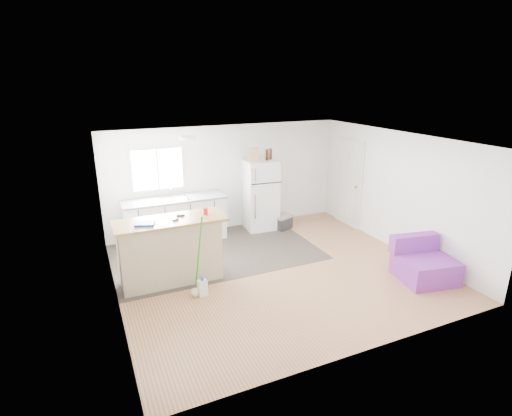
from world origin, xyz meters
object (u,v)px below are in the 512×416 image
at_px(kitchen_cabinets, 175,219).
at_px(red_cup, 206,211).
at_px(refrigerator, 260,195).
at_px(bottle_right, 271,154).
at_px(mop, 196,282).
at_px(blue_tray, 145,224).
at_px(peninsula, 170,250).
at_px(cleaner_jug, 202,288).
at_px(cooler, 283,222).
at_px(cardboard_box, 254,155).
at_px(purple_seat, 423,264).
at_px(bottle_left, 267,155).

distance_m(kitchen_cabinets, red_cup, 1.89).
xyz_separation_m(refrigerator, red_cup, (-1.85, -1.73, 0.38)).
bearing_deg(bottle_right, mop, -136.39).
bearing_deg(blue_tray, refrigerator, 32.13).
xyz_separation_m(peninsula, cleaner_jug, (0.34, -0.70, -0.43)).
relative_size(peninsula, red_cup, 15.40).
distance_m(cooler, bottle_right, 1.62).
height_order(cleaner_jug, mop, mop).
distance_m(peninsula, blue_tray, 0.71).
bearing_deg(refrigerator, cooler, -26.47).
relative_size(cleaner_jug, red_cup, 2.70).
height_order(cleaner_jug, blue_tray, blue_tray).
distance_m(peninsula, cardboard_box, 3.07).
bearing_deg(cardboard_box, bottle_right, 11.11).
distance_m(purple_seat, bottle_right, 3.99).
bearing_deg(cooler, peninsula, -174.53).
distance_m(purple_seat, cleaner_jug, 3.86).
relative_size(red_cup, blue_tray, 0.40).
bearing_deg(blue_tray, cleaner_jug, -39.81).
xyz_separation_m(peninsula, blue_tray, (-0.40, -0.09, 0.58)).
distance_m(purple_seat, cardboard_box, 4.09).
height_order(cooler, blue_tray, blue_tray).
height_order(purple_seat, blue_tray, blue_tray).
bearing_deg(bottle_left, cooler, -33.66).
xyz_separation_m(cooler, red_cup, (-2.30, -1.46, 1.03)).
xyz_separation_m(refrigerator, cleaner_jug, (-2.16, -2.43, -0.67)).
bearing_deg(bottle_left, cleaner_jug, -133.98).
relative_size(refrigerator, bottle_right, 6.48).
bearing_deg(purple_seat, bottle_right, 121.62).
bearing_deg(kitchen_cabinets, blue_tray, -115.61).
xyz_separation_m(kitchen_cabinets, cleaner_jug, (-0.15, -2.45, -0.35)).
height_order(kitchen_cabinets, bottle_right, bottle_right).
height_order(cooler, mop, mop).
distance_m(purple_seat, red_cup, 3.93).
bearing_deg(red_cup, purple_seat, -26.83).
relative_size(peninsula, mop, 1.34).
xyz_separation_m(kitchen_cabinets, cardboard_box, (1.80, -0.10, 1.28)).
xyz_separation_m(mop, red_cup, (0.40, 0.64, 0.96)).
xyz_separation_m(cooler, purple_seat, (1.11, -3.19, 0.10)).
bearing_deg(red_cup, refrigerator, 43.20).
bearing_deg(cleaner_jug, cooler, 31.96).
bearing_deg(refrigerator, red_cup, -132.62).
xyz_separation_m(purple_seat, cleaner_jug, (-3.72, 1.03, -0.13)).
bearing_deg(mop, cleaner_jug, -48.11).
relative_size(kitchen_cabinets, cleaner_jug, 6.70).
relative_size(purple_seat, blue_tray, 3.46).
distance_m(kitchen_cabinets, mop, 2.41).
distance_m(mop, red_cup, 1.22).
bearing_deg(cooler, cardboard_box, 143.09).
bearing_deg(blue_tray, bottle_left, 30.17).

